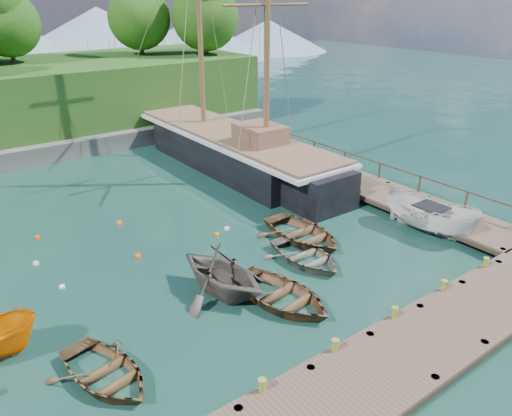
# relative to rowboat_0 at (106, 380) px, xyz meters

# --- Properties ---
(ground) EXTENTS (160.00, 160.00, 0.00)m
(ground) POSITION_rel_rowboat_0_xyz_m (7.33, 1.23, 0.00)
(ground) COLOR #143B36
(ground) RESTS_ON ground
(dock_near) EXTENTS (20.00, 3.20, 1.10)m
(dock_near) POSITION_rel_rowboat_0_xyz_m (9.33, -5.27, 0.43)
(dock_near) COLOR brown
(dock_near) RESTS_ON ground
(dock_east) EXTENTS (3.20, 24.00, 1.10)m
(dock_east) POSITION_rel_rowboat_0_xyz_m (18.83, 8.23, 0.43)
(dock_east) COLOR brown
(dock_east) RESTS_ON ground
(bollard_0) EXTENTS (0.26, 0.26, 0.45)m
(bollard_0) POSITION_rel_rowboat_0_xyz_m (3.33, -3.87, 0.00)
(bollard_0) COLOR olive
(bollard_0) RESTS_ON ground
(bollard_1) EXTENTS (0.26, 0.26, 0.45)m
(bollard_1) POSITION_rel_rowboat_0_xyz_m (6.33, -3.87, 0.00)
(bollard_1) COLOR olive
(bollard_1) RESTS_ON ground
(bollard_2) EXTENTS (0.26, 0.26, 0.45)m
(bollard_2) POSITION_rel_rowboat_0_xyz_m (9.33, -3.87, 0.00)
(bollard_2) COLOR olive
(bollard_2) RESTS_ON ground
(bollard_3) EXTENTS (0.26, 0.26, 0.45)m
(bollard_3) POSITION_rel_rowboat_0_xyz_m (12.33, -3.87, 0.00)
(bollard_3) COLOR olive
(bollard_3) RESTS_ON ground
(bollard_4) EXTENTS (0.26, 0.26, 0.45)m
(bollard_4) POSITION_rel_rowboat_0_xyz_m (15.33, -3.87, 0.00)
(bollard_4) COLOR olive
(bollard_4) RESTS_ON ground
(rowboat_0) EXTENTS (3.52, 4.39, 0.81)m
(rowboat_0) POSITION_rel_rowboat_0_xyz_m (0.00, 0.00, 0.00)
(rowboat_0) COLOR brown
(rowboat_0) RESTS_ON ground
(rowboat_1) EXTENTS (4.56, 5.03, 2.31)m
(rowboat_1) POSITION_rel_rowboat_0_xyz_m (5.71, 1.94, 0.00)
(rowboat_1) COLOR #594F48
(rowboat_1) RESTS_ON ground
(rowboat_2) EXTENTS (3.95, 5.05, 0.95)m
(rowboat_2) POSITION_rel_rowboat_0_xyz_m (7.23, -0.04, 0.00)
(rowboat_2) COLOR brown
(rowboat_2) RESTS_ON ground
(rowboat_3) EXTENTS (2.95, 4.09, 0.84)m
(rowboat_3) POSITION_rel_rowboat_0_xyz_m (10.20, 1.84, 0.00)
(rowboat_3) COLOR #6D675B
(rowboat_3) RESTS_ON ground
(rowboat_4) EXTENTS (3.43, 4.77, 0.98)m
(rowboat_4) POSITION_rel_rowboat_0_xyz_m (11.55, 3.57, 0.00)
(rowboat_4) COLOR brown
(rowboat_4) RESTS_ON ground
(cabin_boat_white) EXTENTS (2.46, 5.39, 2.02)m
(cabin_boat_white) POSITION_rel_rowboat_0_xyz_m (17.33, 0.35, 0.00)
(cabin_boat_white) COLOR silver
(cabin_boat_white) RESTS_ON ground
(schooner) EXTENTS (4.90, 26.74, 19.49)m
(schooner) POSITION_rel_rowboat_0_xyz_m (15.05, 14.76, 1.08)
(schooner) COLOR black
(schooner) RESTS_ON ground
(mooring_buoy_0) EXTENTS (0.27, 0.27, 0.27)m
(mooring_buoy_0) POSITION_rel_rowboat_0_xyz_m (0.57, 6.33, 0.00)
(mooring_buoy_0) COLOR white
(mooring_buoy_0) RESTS_ON ground
(mooring_buoy_1) EXTENTS (0.37, 0.37, 0.37)m
(mooring_buoy_1) POSITION_rel_rowboat_0_xyz_m (4.23, 6.88, 0.00)
(mooring_buoy_1) COLOR #EF430D
(mooring_buoy_1) RESTS_ON ground
(mooring_buoy_2) EXTENTS (0.30, 0.30, 0.30)m
(mooring_buoy_2) POSITION_rel_rowboat_0_xyz_m (8.40, 6.55, 0.00)
(mooring_buoy_2) COLOR #F96B00
(mooring_buoy_2) RESTS_ON ground
(mooring_buoy_3) EXTENTS (0.32, 0.32, 0.32)m
(mooring_buoy_3) POSITION_rel_rowboat_0_xyz_m (9.19, 6.82, 0.00)
(mooring_buoy_3) COLOR silver
(mooring_buoy_3) RESTS_ON ground
(mooring_buoy_4) EXTENTS (0.31, 0.31, 0.31)m
(mooring_buoy_4) POSITION_rel_rowboat_0_xyz_m (1.00, 11.67, 0.00)
(mooring_buoy_4) COLOR #F63A0C
(mooring_buoy_4) RESTS_ON ground
(mooring_buoy_5) EXTENTS (0.36, 0.36, 0.36)m
(mooring_buoy_5) POSITION_rel_rowboat_0_xyz_m (4.95, 10.79, 0.00)
(mooring_buoy_5) COLOR #D85818
(mooring_buoy_5) RESTS_ON ground
(mooring_buoy_6) EXTENTS (0.31, 0.31, 0.31)m
(mooring_buoy_6) POSITION_rel_rowboat_0_xyz_m (0.22, 9.03, 0.00)
(mooring_buoy_6) COLOR silver
(mooring_buoy_6) RESTS_ON ground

